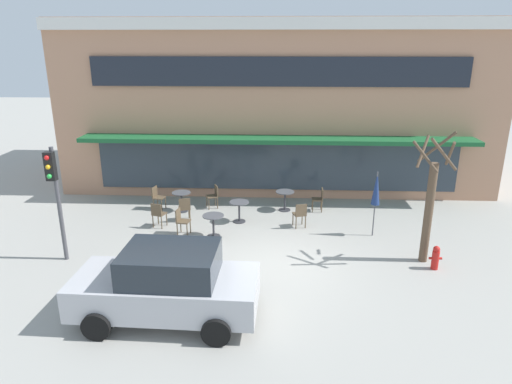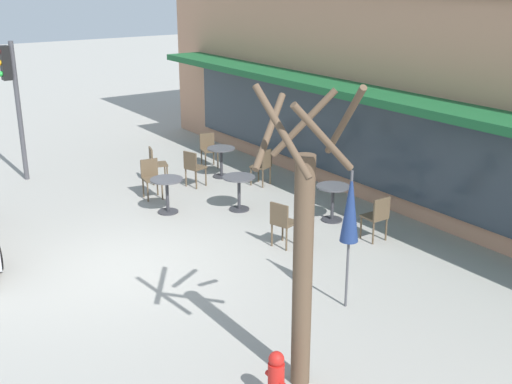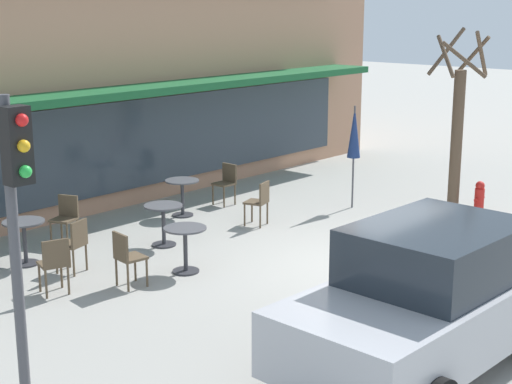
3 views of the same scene
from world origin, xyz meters
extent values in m
plane|color=#9E9B93|center=(0.00, 0.00, 0.00)|extent=(80.00, 80.00, 0.00)
cube|color=tan|center=(0.00, 10.00, 3.51)|extent=(17.92, 8.00, 7.02)
cube|color=silver|center=(0.00, 5.88, 6.77)|extent=(17.92, 0.24, 0.44)
cube|color=#19592D|center=(0.00, 5.45, 2.55)|extent=(15.23, 1.10, 0.16)
cube|color=#1E232D|center=(0.00, 5.94, 5.06)|extent=(14.34, 0.10, 1.10)
cube|color=#2D3842|center=(0.00, 5.94, 1.35)|extent=(14.34, 0.10, 1.90)
cylinder|color=#333338|center=(-1.29, 3.30, 0.01)|extent=(0.44, 0.44, 0.03)
cylinder|color=#333338|center=(-1.29, 3.30, 0.38)|extent=(0.07, 0.07, 0.70)
cylinder|color=#4C4C51|center=(-1.29, 3.30, 0.74)|extent=(0.70, 0.70, 0.03)
cylinder|color=#333338|center=(-3.55, 4.24, 0.01)|extent=(0.44, 0.44, 0.03)
cylinder|color=#333338|center=(-3.55, 4.24, 0.38)|extent=(0.07, 0.07, 0.70)
cylinder|color=#4C4C51|center=(-3.55, 4.24, 0.74)|extent=(0.70, 0.70, 0.03)
cylinder|color=#333338|center=(0.35, 4.54, 0.01)|extent=(0.44, 0.44, 0.03)
cylinder|color=#333338|center=(0.35, 4.54, 0.38)|extent=(0.07, 0.07, 0.70)
cylinder|color=#4C4C51|center=(0.35, 4.54, 0.74)|extent=(0.70, 0.70, 0.03)
cylinder|color=#333338|center=(-2.03, 1.94, 0.01)|extent=(0.44, 0.44, 0.03)
cylinder|color=#333338|center=(-2.03, 1.94, 0.38)|extent=(0.07, 0.07, 0.70)
cylinder|color=#4C4C51|center=(-2.03, 1.94, 0.74)|extent=(0.70, 0.70, 0.03)
cylinder|color=#4C4C51|center=(3.24, 2.30, 1.10)|extent=(0.04, 0.04, 2.20)
cone|color=navy|center=(3.24, 2.30, 1.65)|extent=(0.28, 0.28, 1.10)
cylinder|color=brown|center=(0.61, 3.05, 0.23)|extent=(0.04, 0.04, 0.45)
cylinder|color=brown|center=(0.94, 3.15, 0.23)|extent=(0.04, 0.04, 0.45)
cylinder|color=brown|center=(0.71, 2.72, 0.23)|extent=(0.04, 0.04, 0.45)
cylinder|color=brown|center=(1.04, 2.82, 0.23)|extent=(0.04, 0.04, 0.45)
cube|color=brown|center=(0.83, 2.94, 0.47)|extent=(0.50, 0.50, 0.04)
cube|color=brown|center=(0.88, 2.76, 0.69)|extent=(0.39, 0.15, 0.40)
cylinder|color=brown|center=(-4.13, 2.95, 0.23)|extent=(0.04, 0.04, 0.45)
cylinder|color=brown|center=(-3.81, 2.84, 0.23)|extent=(0.04, 0.04, 0.45)
cylinder|color=brown|center=(-4.23, 2.62, 0.23)|extent=(0.04, 0.04, 0.45)
cylinder|color=brown|center=(-3.91, 2.52, 0.23)|extent=(0.04, 0.04, 0.45)
cube|color=brown|center=(-4.02, 2.73, 0.47)|extent=(0.50, 0.50, 0.04)
cube|color=brown|center=(-4.07, 2.56, 0.69)|extent=(0.39, 0.16, 0.40)
cylinder|color=brown|center=(-2.85, 2.23, 0.23)|extent=(0.04, 0.04, 0.45)
cylinder|color=brown|center=(-2.90, 1.89, 0.23)|extent=(0.04, 0.04, 0.45)
cylinder|color=brown|center=(-3.19, 2.27, 0.23)|extent=(0.04, 0.04, 0.45)
cylinder|color=brown|center=(-3.24, 1.94, 0.23)|extent=(0.04, 0.04, 0.45)
cube|color=brown|center=(-3.05, 2.08, 0.47)|extent=(0.45, 0.45, 0.04)
cube|color=brown|center=(-3.22, 2.11, 0.69)|extent=(0.09, 0.40, 0.40)
cylinder|color=brown|center=(-2.55, 4.47, 0.23)|extent=(0.04, 0.04, 0.45)
cylinder|color=brown|center=(-2.68, 4.78, 0.23)|extent=(0.04, 0.04, 0.45)
cylinder|color=brown|center=(-2.24, 4.60, 0.23)|extent=(0.04, 0.04, 0.45)
cylinder|color=brown|center=(-2.37, 4.91, 0.23)|extent=(0.04, 0.04, 0.45)
cube|color=brown|center=(-2.46, 4.69, 0.47)|extent=(0.52, 0.52, 0.04)
cube|color=brown|center=(-2.30, 4.76, 0.69)|extent=(0.19, 0.39, 0.40)
cylinder|color=brown|center=(-4.25, 4.56, 0.23)|extent=(0.04, 0.04, 0.45)
cylinder|color=brown|center=(-4.32, 4.23, 0.23)|extent=(0.04, 0.04, 0.45)
cylinder|color=brown|center=(-4.59, 4.63, 0.23)|extent=(0.04, 0.04, 0.45)
cylinder|color=brown|center=(-4.66, 4.30, 0.23)|extent=(0.04, 0.04, 0.45)
cube|color=brown|center=(-4.46, 4.43, 0.47)|extent=(0.47, 0.47, 0.04)
cube|color=brown|center=(-4.63, 4.47, 0.69)|extent=(0.12, 0.40, 0.40)
cylinder|color=brown|center=(1.40, 4.36, 0.23)|extent=(0.04, 0.04, 0.45)
cylinder|color=brown|center=(1.40, 4.70, 0.23)|extent=(0.04, 0.04, 0.45)
cylinder|color=brown|center=(1.74, 4.36, 0.23)|extent=(0.04, 0.04, 0.45)
cylinder|color=brown|center=(1.74, 4.70, 0.23)|extent=(0.04, 0.04, 0.45)
cube|color=brown|center=(1.57, 4.53, 0.47)|extent=(0.40, 0.40, 0.04)
cube|color=brown|center=(1.75, 4.53, 0.69)|extent=(0.04, 0.40, 0.40)
cylinder|color=brown|center=(-3.48, 3.45, 0.23)|extent=(0.04, 0.04, 0.45)
cylinder|color=brown|center=(-3.16, 3.55, 0.23)|extent=(0.04, 0.04, 0.45)
cylinder|color=brown|center=(-3.38, 3.13, 0.23)|extent=(0.04, 0.04, 0.45)
cylinder|color=brown|center=(-3.05, 3.23, 0.23)|extent=(0.04, 0.04, 0.45)
cube|color=brown|center=(-3.27, 3.34, 0.47)|extent=(0.50, 0.50, 0.04)
cube|color=brown|center=(-3.21, 3.17, 0.69)|extent=(0.39, 0.16, 0.40)
cube|color=#B7B7BC|center=(-2.47, -2.74, 0.70)|extent=(4.25, 1.93, 0.76)
cube|color=#232B33|center=(-2.32, -2.74, 1.42)|extent=(2.15, 1.67, 0.68)
cylinder|color=black|center=(-3.80, -3.60, 0.32)|extent=(0.65, 0.24, 0.64)
cylinder|color=black|center=(-3.75, -1.80, 0.32)|extent=(0.65, 0.24, 0.64)
cylinder|color=black|center=(-1.20, -3.68, 0.32)|extent=(0.65, 0.24, 0.64)
cylinder|color=black|center=(-1.15, -1.88, 0.32)|extent=(0.65, 0.24, 0.64)
cylinder|color=brown|center=(4.36, 0.51, 1.49)|extent=(0.24, 0.24, 2.97)
cylinder|color=brown|center=(4.72, 0.45, 3.26)|extent=(0.21, 0.79, 0.82)
cylinder|color=brown|center=(4.51, 0.94, 3.33)|extent=(0.93, 0.39, 0.96)
cylinder|color=brown|center=(4.07, 0.71, 3.26)|extent=(0.50, 0.68, 0.82)
cylinder|color=brown|center=(4.00, 0.27, 3.21)|extent=(0.58, 0.80, 0.74)
cylinder|color=brown|center=(4.43, 0.12, 3.31)|extent=(0.85, 0.23, 0.93)
cylinder|color=#47474C|center=(-6.17, 0.12, 1.70)|extent=(0.12, 0.12, 3.40)
cube|color=black|center=(-6.17, -0.06, 2.90)|extent=(0.26, 0.20, 0.80)
sphere|color=red|center=(-6.17, -0.19, 3.17)|extent=(0.13, 0.13, 0.13)
sphere|color=gold|center=(-6.17, -0.19, 2.91)|extent=(0.13, 0.13, 0.13)
sphere|color=green|center=(-6.17, -0.19, 2.65)|extent=(0.13, 0.13, 0.13)
cylinder|color=red|center=(4.54, 0.01, 0.28)|extent=(0.20, 0.20, 0.55)
sphere|color=red|center=(4.54, 0.01, 0.61)|extent=(0.19, 0.19, 0.19)
cylinder|color=red|center=(4.41, 0.01, 0.33)|extent=(0.10, 0.07, 0.07)
cylinder|color=red|center=(4.67, 0.01, 0.33)|extent=(0.10, 0.07, 0.07)
camera|label=1|loc=(0.03, -11.83, 6.15)|focal=32.00mm
camera|label=2|loc=(9.73, -3.87, 4.89)|focal=45.00mm
camera|label=3|loc=(-10.38, -7.01, 4.29)|focal=55.00mm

